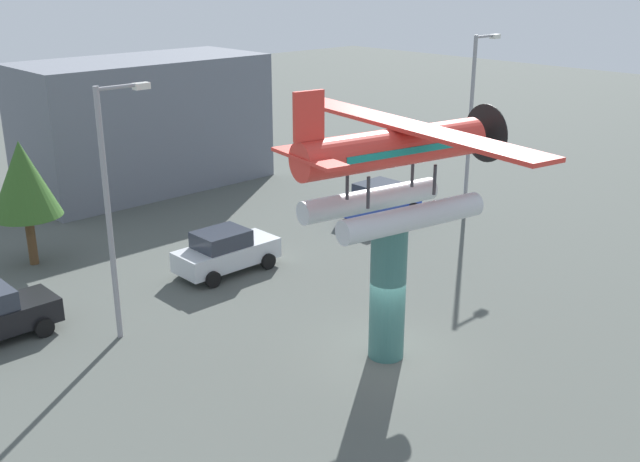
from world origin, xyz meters
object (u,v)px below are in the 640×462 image
at_px(storefront_building, 145,124).
at_px(tree_east, 23,180).
at_px(car_far_blue, 380,200).
at_px(floatplane_monument, 396,164).
at_px(streetlight_primary, 112,198).
at_px(streetlight_secondary, 473,115).
at_px(car_mid_silver, 226,251).
at_px(display_pedestal, 388,290).

height_order(storefront_building, tree_east, storefront_building).
bearing_deg(car_far_blue, storefront_building, 112.39).
distance_m(floatplane_monument, streetlight_primary, 8.80).
distance_m(floatplane_monument, streetlight_secondary, 14.98).
bearing_deg(streetlight_primary, streetlight_secondary, -0.10).
bearing_deg(tree_east, streetlight_secondary, -24.26).
bearing_deg(streetlight_secondary, car_mid_silver, 170.67).
height_order(floatplane_monument, storefront_building, floatplane_monument).
bearing_deg(display_pedestal, tree_east, 107.73).
xyz_separation_m(car_far_blue, storefront_building, (-5.19, 12.60, 2.59)).
xyz_separation_m(car_mid_silver, tree_east, (-5.23, 6.07, 2.69)).
distance_m(display_pedestal, storefront_building, 22.55).
xyz_separation_m(display_pedestal, car_mid_silver, (0.44, 8.91, -1.35)).
relative_size(streetlight_primary, streetlight_secondary, 0.95).
bearing_deg(streetlight_secondary, streetlight_primary, 179.90).
distance_m(car_mid_silver, car_far_blue, 9.57).
distance_m(display_pedestal, car_mid_silver, 9.02).
bearing_deg(tree_east, car_far_blue, -20.69).
bearing_deg(floatplane_monument, car_mid_silver, 98.09).
relative_size(streetlight_primary, storefront_building, 0.63).
xyz_separation_m(car_mid_silver, streetlight_secondary, (12.99, -2.13, 4.05)).
xyz_separation_m(car_far_blue, streetlight_secondary, (3.43, -2.63, 4.05)).
distance_m(streetlight_primary, tree_east, 8.27).
height_order(display_pedestal, tree_east, tree_east).
distance_m(floatplane_monument, car_mid_silver, 10.37).
relative_size(display_pedestal, storefront_building, 0.34).
bearing_deg(streetlight_secondary, display_pedestal, -153.21).
bearing_deg(tree_east, display_pedestal, -72.27).
distance_m(display_pedestal, streetlight_primary, 8.94).
xyz_separation_m(display_pedestal, streetlight_primary, (-5.23, 6.81, 2.49)).
height_order(streetlight_secondary, tree_east, streetlight_secondary).
distance_m(car_far_blue, tree_east, 16.03).
distance_m(streetlight_primary, storefront_building, 18.24).
distance_m(streetlight_secondary, tree_east, 20.02).
distance_m(display_pedestal, car_far_blue, 13.78).
bearing_deg(storefront_building, streetlight_secondary, -60.47).
bearing_deg(car_far_blue, car_mid_silver, -177.05).
relative_size(streetlight_secondary, storefront_building, 0.66).
height_order(display_pedestal, storefront_building, storefront_building).
height_order(display_pedestal, streetlight_secondary, streetlight_secondary).
bearing_deg(streetlight_secondary, car_far_blue, 142.58).
bearing_deg(car_far_blue, display_pedestal, -136.73).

